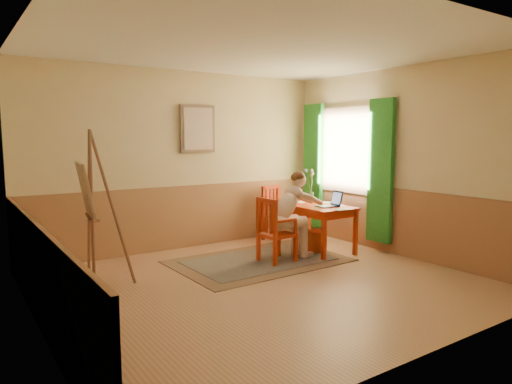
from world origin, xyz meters
TOP-DOWN VIEW (x-y plane):
  - room at (0.00, 0.00)m, footprint 5.04×4.54m
  - wainscot at (0.00, 0.80)m, footprint 5.00×4.50m
  - window at (2.42, 1.10)m, footprint 0.12×2.01m
  - wall_portrait at (0.25, 2.20)m, footprint 0.60×0.05m
  - rug at (0.52, 0.86)m, footprint 2.43×1.65m
  - table at (1.62, 0.91)m, footprint 0.75×1.22m
  - chair_left at (0.65, 0.68)m, footprint 0.46×0.44m
  - chair_back at (1.56, 1.85)m, footprint 0.48×0.49m
  - figure at (0.95, 0.70)m, footprint 0.96×0.44m
  - laptop at (1.69, 0.66)m, footprint 0.39×0.25m
  - papers at (1.76, 0.81)m, footprint 0.60×1.11m
  - vase at (1.87, 1.32)m, footprint 0.21×0.27m
  - wastebasket at (1.56, 0.81)m, footprint 0.34×0.34m
  - easel at (-1.78, 0.97)m, footprint 0.67×0.84m

SIDE VIEW (x-z plane):
  - rug at x=0.52m, z-range 0.00..0.02m
  - wastebasket at x=1.56m, z-range 0.00..0.33m
  - chair_back at x=1.56m, z-range 0.00..0.93m
  - chair_left at x=0.65m, z-range 0.00..0.93m
  - wainscot at x=0.00m, z-range 0.00..1.00m
  - table at x=1.62m, z-range 0.27..0.99m
  - figure at x=0.95m, z-range 0.07..1.34m
  - papers at x=1.76m, z-range 0.72..0.72m
  - laptop at x=1.69m, z-range 0.65..0.88m
  - vase at x=1.87m, z-range 0.70..1.23m
  - easel at x=-1.78m, z-range 0.17..2.04m
  - window at x=2.42m, z-range 0.25..2.45m
  - room at x=0.00m, z-range -0.02..2.82m
  - wall_portrait at x=0.25m, z-range 1.52..2.28m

